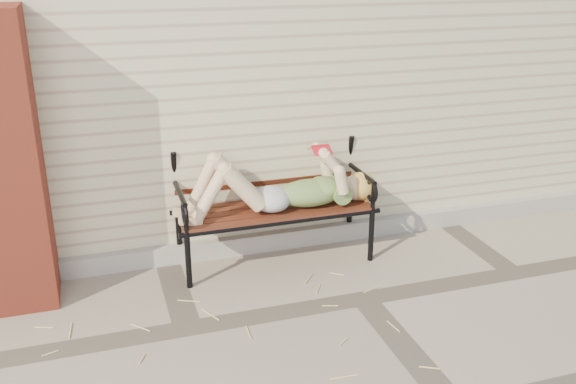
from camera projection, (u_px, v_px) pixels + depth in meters
name	position (u px, v px, depth m)	size (l,w,h in m)	color
ground	(364.00, 299.00, 4.54)	(80.00, 80.00, 0.00)	gray
house_wall	(252.00, 32.00, 6.67)	(8.00, 4.00, 3.00)	beige
foundation_strip	(317.00, 234.00, 5.37)	(8.00, 0.10, 0.15)	#9E978F
brick_pillar	(1.00, 164.00, 4.20)	(0.50, 0.50, 2.00)	#A53825
garden_bench	(271.00, 186.00, 4.97)	(1.64, 0.65, 1.06)	black
reading_woman	(278.00, 187.00, 4.85)	(1.54, 0.35, 0.49)	#0B464F
straw_scatter	(203.00, 354.00, 3.91)	(2.84, 1.66, 0.01)	#D8BA69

